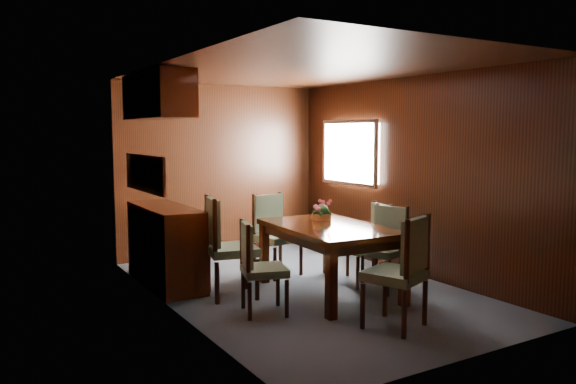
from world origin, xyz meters
TOP-DOWN VIEW (x-y plane):
  - ground at (0.00, 0.00)m, footprint 4.50×4.50m
  - room_shell at (-0.10, 0.33)m, footprint 3.06×4.52m
  - sideboard at (-1.25, 1.00)m, footprint 0.48×1.40m
  - dining_table at (0.14, -0.26)m, footprint 1.08×1.64m
  - chair_left_near at (-0.84, -0.46)m, footprint 0.51×0.53m
  - chair_left_far at (-0.88, 0.20)m, footprint 0.58×0.60m
  - chair_right_near at (0.79, -0.41)m, footprint 0.53×0.54m
  - chair_right_far at (0.96, 0.00)m, footprint 0.48×0.49m
  - chair_head at (0.06, -1.49)m, footprint 0.62×0.61m
  - chair_foot at (0.04, 0.77)m, footprint 0.54×0.52m
  - flower_centerpiece at (0.29, 0.11)m, footprint 0.24×0.24m

SIDE VIEW (x-z plane):
  - ground at x=0.00m, z-range 0.00..0.00m
  - sideboard at x=-1.25m, z-range 0.00..0.90m
  - chair_left_near at x=-0.84m, z-range 0.05..0.95m
  - chair_right_far at x=0.96m, z-range 0.05..0.95m
  - chair_right_near at x=0.79m, z-range 0.05..0.98m
  - chair_foot at x=0.04m, z-range 0.05..1.05m
  - chair_head at x=0.06m, z-range 0.06..1.07m
  - chair_left_far at x=-0.88m, z-range 0.06..1.13m
  - dining_table at x=0.14m, z-range 0.27..1.01m
  - flower_centerpiece at x=0.29m, z-range 0.74..0.98m
  - room_shell at x=-0.10m, z-range 0.43..2.84m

